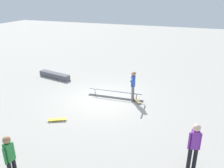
# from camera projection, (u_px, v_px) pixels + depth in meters

# --- Properties ---
(ground_plane) EXTENTS (60.00, 60.00, 0.00)m
(ground_plane) POSITION_uv_depth(u_px,v_px,m) (102.00, 99.00, 12.36)
(ground_plane) COLOR #ADA89E
(grind_rail) EXTENTS (3.08, 0.40, 0.41)m
(grind_rail) POSITION_uv_depth(u_px,v_px,m) (115.00, 95.00, 12.46)
(grind_rail) COLOR black
(grind_rail) RESTS_ON ground_plane
(skate_ledge) EXTENTS (2.40, 0.88, 0.36)m
(skate_ledge) POSITION_uv_depth(u_px,v_px,m) (55.00, 75.00, 15.39)
(skate_ledge) COLOR #595960
(skate_ledge) RESTS_ON ground_plane
(skater_main) EXTENTS (0.22, 1.31, 1.63)m
(skater_main) POSITION_uv_depth(u_px,v_px,m) (133.00, 84.00, 11.85)
(skater_main) COLOR slate
(skater_main) RESTS_ON ground_plane
(skateboard_main) EXTENTS (0.64, 0.76, 0.09)m
(skateboard_main) POSITION_uv_depth(u_px,v_px,m) (136.00, 100.00, 12.10)
(skateboard_main) COLOR tan
(skateboard_main) RESTS_ON ground_plane
(bystander_green_shirt) EXTENTS (0.22, 0.37, 1.62)m
(bystander_green_shirt) POSITION_uv_depth(u_px,v_px,m) (10.00, 157.00, 6.63)
(bystander_green_shirt) COLOR black
(bystander_green_shirt) RESTS_ON ground_plane
(bystander_purple_shirt) EXTENTS (0.39, 0.25, 1.71)m
(bystander_purple_shirt) POSITION_uv_depth(u_px,v_px,m) (194.00, 145.00, 7.07)
(bystander_purple_shirt) COLOR black
(bystander_purple_shirt) RESTS_ON ground_plane
(loose_skateboard_yellow) EXTENTS (0.80, 0.54, 0.09)m
(loose_skateboard_yellow) POSITION_uv_depth(u_px,v_px,m) (57.00, 119.00, 10.26)
(loose_skateboard_yellow) COLOR yellow
(loose_skateboard_yellow) RESTS_ON ground_plane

